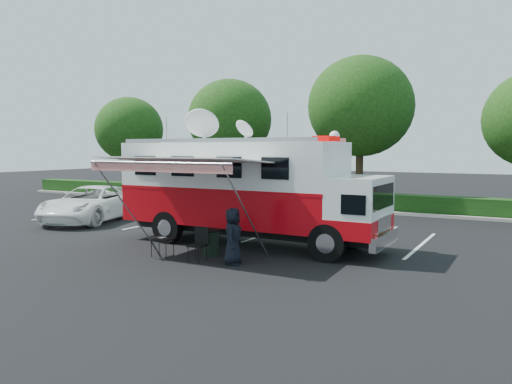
% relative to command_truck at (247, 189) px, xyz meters
% --- Properties ---
extents(ground_plane, '(120.00, 120.00, 0.00)m').
position_rel_command_truck_xyz_m(ground_plane, '(0.09, 0.00, -2.05)').
color(ground_plane, black).
rests_on(ground_plane, ground).
extents(back_border, '(60.00, 6.14, 8.87)m').
position_rel_command_truck_xyz_m(back_border, '(1.23, 12.90, 2.96)').
color(back_border, '#9E998E').
rests_on(back_border, ground_plane).
extents(stall_lines, '(24.12, 5.50, 0.01)m').
position_rel_command_truck_xyz_m(stall_lines, '(-0.41, 3.00, -2.04)').
color(stall_lines, silver).
rests_on(stall_lines, ground_plane).
extents(command_truck, '(9.94, 2.74, 4.78)m').
position_rel_command_truck_xyz_m(command_truck, '(0.00, 0.00, 0.00)').
color(command_truck, black).
rests_on(command_truck, ground_plane).
extents(awning, '(5.43, 2.79, 3.28)m').
position_rel_command_truck_xyz_m(awning, '(-0.89, -2.84, 1.03)').
color(awning, silver).
rests_on(awning, ground_plane).
extents(white_suv, '(4.33, 6.61, 1.69)m').
position_rel_command_truck_xyz_m(white_suv, '(-9.58, 1.48, -2.05)').
color(white_suv, white).
rests_on(white_suv, ground_plane).
extents(person, '(0.79, 0.97, 1.73)m').
position_rel_command_truck_xyz_m(person, '(1.20, -2.94, -2.05)').
color(person, black).
rests_on(person, ground_plane).
extents(folding_table, '(0.75, 0.54, 0.63)m').
position_rel_command_truck_xyz_m(folding_table, '(-1.35, -3.15, -1.47)').
color(folding_table, black).
rests_on(folding_table, ground_plane).
extents(folding_chair, '(0.53, 0.56, 1.06)m').
position_rel_command_truck_xyz_m(folding_chair, '(0.02, -3.01, -1.41)').
color(folding_chair, black).
rests_on(folding_chair, ground_plane).
extents(trash_bin, '(0.57, 0.57, 0.85)m').
position_rel_command_truck_xyz_m(trash_bin, '(-0.08, -2.21, -1.62)').
color(trash_bin, black).
rests_on(trash_bin, ground_plane).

